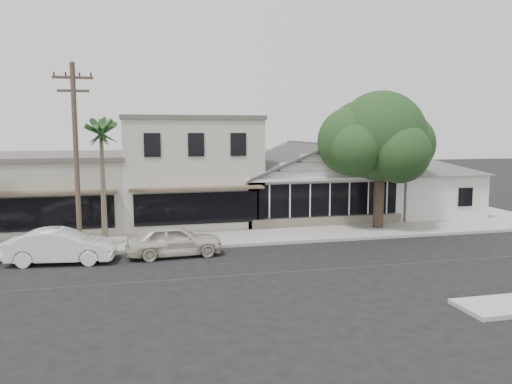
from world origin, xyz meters
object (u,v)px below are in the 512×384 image
object	(u,v)px
car_0	(174,240)
shade_tree	(378,139)
car_1	(61,246)
utility_pole	(76,154)

from	to	relation	value
car_0	shade_tree	world-z (taller)	shade_tree
car_0	car_1	world-z (taller)	car_1
utility_pole	car_1	world-z (taller)	utility_pole
utility_pole	car_1	size ratio (longest dim) A/B	1.93
utility_pole	car_1	distance (m)	4.32
utility_pole	shade_tree	size ratio (longest dim) A/B	1.10
car_1	shade_tree	xyz separation A→B (m)	(17.23, 3.79, 4.62)
car_1	shade_tree	world-z (taller)	shade_tree
car_1	utility_pole	bearing A→B (deg)	-17.56
car_0	car_1	distance (m)	5.00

